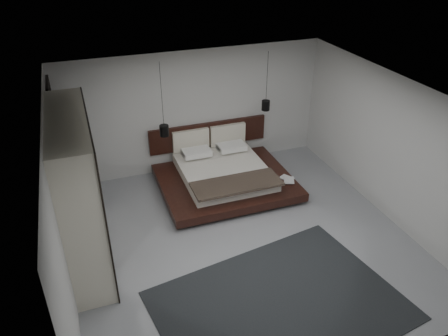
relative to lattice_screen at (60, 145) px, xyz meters
name	(u,v)px	position (x,y,z in m)	size (l,w,h in m)	color
floor	(243,239)	(2.95, -2.45, -1.30)	(6.00, 6.00, 0.00)	gray
ceiling	(246,97)	(2.95, -2.45, 1.50)	(6.00, 6.00, 0.00)	white
wall_back	(195,111)	(2.95, 0.55, 0.10)	(6.00, 6.00, 0.00)	#B7B7B4
wall_front	(342,300)	(2.95, -5.45, 0.10)	(6.00, 6.00, 0.00)	#B7B7B4
wall_left	(60,209)	(-0.05, -2.45, 0.10)	(6.00, 6.00, 0.00)	#B7B7B4
wall_right	(390,148)	(5.95, -2.45, 0.10)	(6.00, 6.00, 0.00)	#B7B7B4
lattice_screen	(60,145)	(0.00, 0.00, 0.00)	(0.05, 0.90, 2.60)	black
bed	(223,174)	(3.25, -0.54, -1.01)	(2.83, 2.41, 1.08)	black
book_lower	(284,180)	(4.41, -1.20, -1.02)	(0.21, 0.28, 0.03)	#99724C
book_upper	(284,180)	(4.39, -1.23, -1.00)	(0.22, 0.30, 0.02)	#99724C
pendant_left	(164,130)	(2.09, -0.09, 0.04)	(0.19, 0.19, 1.59)	black
pendant_right	(266,105)	(4.41, -0.09, 0.29)	(0.18, 0.18, 1.32)	black
wardrobe	(79,192)	(0.25, -1.93, 0.02)	(0.63, 2.68, 2.63)	silver
rug	(280,305)	(2.90, -4.15, -1.29)	(3.66, 2.62, 0.02)	black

